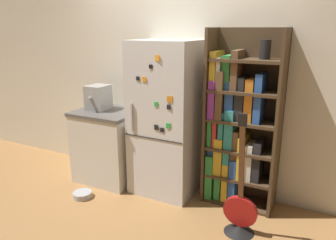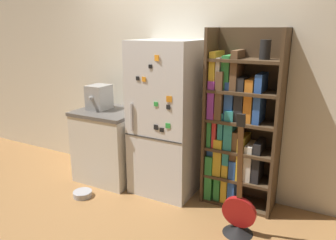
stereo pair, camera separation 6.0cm
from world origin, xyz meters
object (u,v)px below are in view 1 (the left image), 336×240
(bookshelf, at_px, (236,128))
(espresso_machine, at_px, (98,97))
(guitar, at_px, (240,216))
(pet_bowl, at_px, (82,194))
(refrigerator, at_px, (165,119))

(bookshelf, height_order, espresso_machine, bookshelf)
(guitar, xyz_separation_m, pet_bowl, (-1.73, -0.16, -0.14))
(refrigerator, xyz_separation_m, guitar, (0.99, -0.44, -0.68))
(refrigerator, distance_m, guitar, 1.28)
(bookshelf, bearing_deg, pet_bowl, -154.15)
(espresso_machine, relative_size, guitar, 0.28)
(refrigerator, relative_size, guitar, 1.46)
(guitar, bearing_deg, espresso_machine, 168.04)
(bookshelf, xyz_separation_m, guitar, (0.23, -0.56, -0.65))
(refrigerator, bearing_deg, pet_bowl, -140.87)
(bookshelf, distance_m, guitar, 0.89)
(espresso_machine, distance_m, pet_bowl, 1.14)
(pet_bowl, bearing_deg, bookshelf, 25.85)
(bookshelf, xyz_separation_m, pet_bowl, (-1.49, -0.72, -0.78))
(pet_bowl, bearing_deg, guitar, 5.28)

